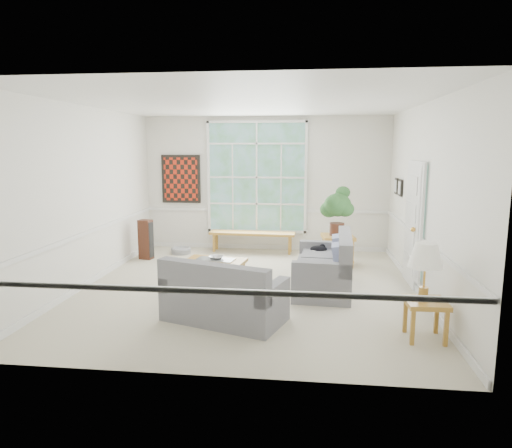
# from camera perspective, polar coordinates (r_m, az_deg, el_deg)

# --- Properties ---
(floor) EXTENTS (5.50, 6.00, 0.01)m
(floor) POSITION_cam_1_polar(r_m,az_deg,el_deg) (7.69, -0.92, -8.01)
(floor) COLOR #C0B79E
(floor) RESTS_ON ground
(ceiling) EXTENTS (5.50, 6.00, 0.02)m
(ceiling) POSITION_cam_1_polar(r_m,az_deg,el_deg) (7.36, -0.98, 14.89)
(ceiling) COLOR white
(ceiling) RESTS_ON ground
(wall_back) EXTENTS (5.50, 0.02, 3.00)m
(wall_back) POSITION_cam_1_polar(r_m,az_deg,el_deg) (10.34, 1.22, 5.03)
(wall_back) COLOR white
(wall_back) RESTS_ON ground
(wall_front) EXTENTS (5.50, 0.02, 3.00)m
(wall_front) POSITION_cam_1_polar(r_m,az_deg,el_deg) (4.45, -5.99, -1.04)
(wall_front) COLOR white
(wall_front) RESTS_ON ground
(wall_left) EXTENTS (0.02, 6.00, 3.00)m
(wall_left) POSITION_cam_1_polar(r_m,az_deg,el_deg) (8.20, -20.41, 3.25)
(wall_left) COLOR white
(wall_left) RESTS_ON ground
(wall_right) EXTENTS (0.02, 6.00, 3.00)m
(wall_right) POSITION_cam_1_polar(r_m,az_deg,el_deg) (7.53, 20.31, 2.75)
(wall_right) COLOR white
(wall_right) RESTS_ON ground
(window_back) EXTENTS (2.30, 0.08, 2.40)m
(window_back) POSITION_cam_1_polar(r_m,az_deg,el_deg) (10.31, 0.09, 5.85)
(window_back) COLOR white
(window_back) RESTS_ON wall_back
(entry_door) EXTENTS (0.08, 0.90, 2.10)m
(entry_door) POSITION_cam_1_polar(r_m,az_deg,el_deg) (8.16, 18.87, 0.12)
(entry_door) COLOR white
(entry_door) RESTS_ON floor
(door_sidelight) EXTENTS (0.08, 0.26, 1.90)m
(door_sidelight) POSITION_cam_1_polar(r_m,az_deg,el_deg) (7.54, 19.91, 0.09)
(door_sidelight) COLOR white
(door_sidelight) RESTS_ON wall_right
(wall_art) EXTENTS (0.90, 0.06, 1.10)m
(wall_art) POSITION_cam_1_polar(r_m,az_deg,el_deg) (10.65, -9.36, 5.57)
(wall_art) COLOR maroon
(wall_art) RESTS_ON wall_back
(wall_frame_near) EXTENTS (0.04, 0.26, 0.32)m
(wall_frame_near) POSITION_cam_1_polar(r_m,az_deg,el_deg) (9.22, 17.54, 4.35)
(wall_frame_near) COLOR black
(wall_frame_near) RESTS_ON wall_right
(wall_frame_far) EXTENTS (0.04, 0.26, 0.32)m
(wall_frame_far) POSITION_cam_1_polar(r_m,az_deg,el_deg) (9.61, 17.09, 4.56)
(wall_frame_far) COLOR black
(wall_frame_far) RESTS_ON wall_right
(loveseat_right) EXTENTS (0.99, 1.76, 0.93)m
(loveseat_right) POSITION_cam_1_polar(r_m,az_deg,el_deg) (7.58, 8.39, -4.68)
(loveseat_right) COLOR slate
(loveseat_right) RESTS_ON floor
(loveseat_front) EXTENTS (1.76, 1.28, 0.85)m
(loveseat_front) POSITION_cam_1_polar(r_m,az_deg,el_deg) (6.21, -3.96, -8.17)
(loveseat_front) COLOR slate
(loveseat_front) RESTS_ON floor
(coffee_table) EXTENTS (1.10, 0.71, 0.38)m
(coffee_table) POSITION_cam_1_polar(r_m,az_deg,el_deg) (8.04, -5.07, -5.79)
(coffee_table) COLOR #AF7C2D
(coffee_table) RESTS_ON floor
(pewter_bowl) EXTENTS (0.36, 0.36, 0.07)m
(pewter_bowl) POSITION_cam_1_polar(r_m,az_deg,el_deg) (8.00, -4.99, -4.18)
(pewter_bowl) COLOR #939499
(pewter_bowl) RESTS_ON coffee_table
(window_bench) EXTENTS (1.92, 0.46, 0.44)m
(window_bench) POSITION_cam_1_polar(r_m,az_deg,el_deg) (10.21, -0.48, -2.28)
(window_bench) COLOR #AF7C2D
(window_bench) RESTS_ON floor
(end_table) EXTENTS (0.67, 0.67, 0.61)m
(end_table) POSITION_cam_1_polar(r_m,az_deg,el_deg) (9.17, 10.15, -3.27)
(end_table) COLOR #AF7C2D
(end_table) RESTS_ON floor
(houseplant) EXTENTS (0.64, 0.64, 0.98)m
(houseplant) POSITION_cam_1_polar(r_m,az_deg,el_deg) (9.03, 10.14, 1.65)
(houseplant) COLOR #2B5B29
(houseplant) RESTS_ON end_table
(side_table) EXTENTS (0.49, 0.49, 0.49)m
(side_table) POSITION_cam_1_polar(r_m,az_deg,el_deg) (6.02, 20.38, -11.16)
(side_table) COLOR #AF7C2D
(side_table) RESTS_ON floor
(table_lamp) EXTENTS (0.51, 0.51, 0.70)m
(table_lamp) POSITION_cam_1_polar(r_m,az_deg,el_deg) (5.87, 20.34, -5.60)
(table_lamp) COLOR silver
(table_lamp) RESTS_ON side_table
(pet_bed) EXTENTS (0.46, 0.46, 0.13)m
(pet_bed) POSITION_cam_1_polar(r_m,az_deg,el_deg) (10.24, -9.34, -3.27)
(pet_bed) COLOR gray
(pet_bed) RESTS_ON floor
(floor_speaker) EXTENTS (0.30, 0.25, 0.83)m
(floor_speaker) POSITION_cam_1_polar(r_m,az_deg,el_deg) (9.81, -13.61, -1.89)
(floor_speaker) COLOR #401F13
(floor_speaker) RESTS_ON floor
(cat) EXTENTS (0.31, 0.22, 0.14)m
(cat) POSITION_cam_1_polar(r_m,az_deg,el_deg) (8.15, 7.81, -3.08)
(cat) COLOR black
(cat) RESTS_ON loveseat_right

